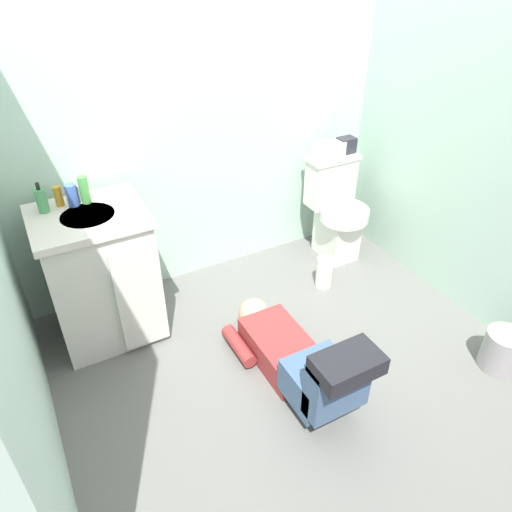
% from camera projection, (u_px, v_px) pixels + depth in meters
% --- Properties ---
extents(ground_plane, '(2.99, 2.96, 0.04)m').
position_uv_depth(ground_plane, '(280.00, 353.00, 2.83)').
color(ground_plane, '#61615C').
extents(wall_back, '(2.65, 0.08, 2.40)m').
position_uv_depth(wall_back, '(199.00, 100.00, 2.88)').
color(wall_back, '#ADCDBA').
rests_on(wall_back, ground_plane).
extents(wall_right, '(0.08, 1.96, 2.40)m').
position_uv_depth(wall_right, '(486.00, 116.00, 2.64)').
color(wall_right, '#ADCDBA').
rests_on(wall_right, ground_plane).
extents(toilet, '(0.36, 0.46, 0.75)m').
position_uv_depth(toilet, '(336.00, 209.00, 3.47)').
color(toilet, silver).
rests_on(toilet, ground_plane).
extents(vanity_cabinet, '(0.60, 0.53, 0.82)m').
position_uv_depth(vanity_cabinet, '(101.00, 275.00, 2.73)').
color(vanity_cabinet, silver).
rests_on(vanity_cabinet, ground_plane).
extents(faucet, '(0.02, 0.02, 0.10)m').
position_uv_depth(faucet, '(79.00, 194.00, 2.58)').
color(faucet, silver).
rests_on(faucet, vanity_cabinet).
extents(person_plumber, '(0.39, 1.06, 0.52)m').
position_uv_depth(person_plumber, '(298.00, 359.00, 2.52)').
color(person_plumber, maroon).
rests_on(person_plumber, ground_plane).
extents(tissue_box, '(0.22, 0.11, 0.10)m').
position_uv_depth(tissue_box, '(328.00, 150.00, 3.28)').
color(tissue_box, silver).
rests_on(tissue_box, toilet).
extents(toiletry_bag, '(0.12, 0.09, 0.11)m').
position_uv_depth(toiletry_bag, '(346.00, 145.00, 3.33)').
color(toiletry_bag, '#26262D').
rests_on(toiletry_bag, toilet).
extents(soap_dispenser, '(0.06, 0.06, 0.17)m').
position_uv_depth(soap_dispenser, '(42.00, 200.00, 2.48)').
color(soap_dispenser, '#4C9E5E').
rests_on(soap_dispenser, vanity_cabinet).
extents(bottle_amber, '(0.05, 0.05, 0.11)m').
position_uv_depth(bottle_amber, '(59.00, 196.00, 2.54)').
color(bottle_amber, '#C18926').
rests_on(bottle_amber, vanity_cabinet).
extents(bottle_blue, '(0.06, 0.06, 0.12)m').
position_uv_depth(bottle_blue, '(72.00, 195.00, 2.54)').
color(bottle_blue, '#4263BD').
rests_on(bottle_blue, vanity_cabinet).
extents(bottle_green, '(0.05, 0.05, 0.15)m').
position_uv_depth(bottle_green, '(84.00, 190.00, 2.56)').
color(bottle_green, '#4BA147').
rests_on(bottle_green, vanity_cabinet).
extents(trash_can, '(0.21, 0.21, 0.24)m').
position_uv_depth(trash_can, '(502.00, 350.00, 2.65)').
color(trash_can, gray).
rests_on(trash_can, ground_plane).
extents(paper_towel_roll, '(0.11, 0.11, 0.23)m').
position_uv_depth(paper_towel_roll, '(324.00, 272.00, 3.27)').
color(paper_towel_roll, white).
rests_on(paper_towel_roll, ground_plane).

